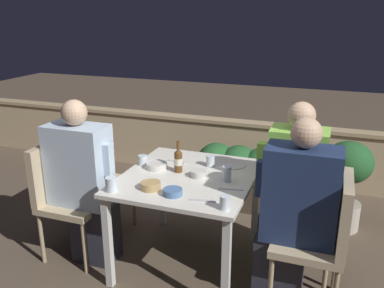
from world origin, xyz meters
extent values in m
plane|color=brown|center=(0.00, 0.00, 0.00)|extent=(16.00, 16.00, 0.00)
cube|color=tan|center=(0.00, 1.84, 0.32)|extent=(9.00, 0.14, 0.64)
cube|color=tan|center=(0.00, 1.84, 0.66)|extent=(9.00, 0.18, 0.04)
cube|color=silver|center=(0.00, 0.00, 0.72)|extent=(0.95, 1.04, 0.03)
cube|color=silver|center=(-0.43, -0.47, 0.35)|extent=(0.05, 0.05, 0.70)
cube|color=silver|center=(0.43, -0.47, 0.35)|extent=(0.05, 0.05, 0.70)
cube|color=silver|center=(-0.43, 0.47, 0.35)|extent=(0.05, 0.05, 0.70)
cube|color=silver|center=(0.43, 0.47, 0.35)|extent=(0.05, 0.05, 0.70)
cube|color=brown|center=(0.12, 1.10, 0.14)|extent=(0.84, 0.36, 0.28)
ellipsoid|color=#235628|center=(-0.11, 1.10, 0.44)|extent=(0.38, 0.47, 0.36)
ellipsoid|color=#235628|center=(0.12, 1.10, 0.44)|extent=(0.38, 0.47, 0.36)
ellipsoid|color=#235628|center=(0.35, 1.10, 0.44)|extent=(0.38, 0.47, 0.36)
cube|color=tan|center=(-0.87, -0.20, 0.45)|extent=(0.45, 0.45, 0.05)
cube|color=tan|center=(-1.07, -0.20, 0.70)|extent=(0.06, 0.45, 0.45)
cylinder|color=#9E8966|center=(-1.07, -0.40, 0.21)|extent=(0.03, 0.03, 0.42)
cylinder|color=#9E8966|center=(-0.68, -0.40, 0.21)|extent=(0.03, 0.03, 0.42)
cylinder|color=#9E8966|center=(-1.07, -0.01, 0.21)|extent=(0.03, 0.03, 0.42)
cylinder|color=#9E8966|center=(-0.68, -0.01, 0.21)|extent=(0.03, 0.03, 0.42)
cube|color=#282833|center=(-0.70, -0.20, 0.24)|extent=(0.32, 0.23, 0.47)
cube|color=silver|center=(-0.80, -0.20, 0.78)|extent=(0.46, 0.26, 0.62)
cube|color=silver|center=(-0.55, -0.20, 0.86)|extent=(0.07, 0.07, 0.24)
sphere|color=tan|center=(-0.80, -0.20, 1.19)|extent=(0.19, 0.19, 0.19)
cube|color=tan|center=(-0.86, 0.18, 0.45)|extent=(0.45, 0.45, 0.05)
cube|color=tan|center=(-1.06, 0.18, 0.70)|extent=(0.06, 0.45, 0.45)
cylinder|color=#9E8966|center=(-1.06, -0.02, 0.21)|extent=(0.03, 0.03, 0.42)
cylinder|color=#9E8966|center=(-0.67, -0.02, 0.21)|extent=(0.03, 0.03, 0.42)
cylinder|color=#9E8966|center=(-1.06, 0.37, 0.21)|extent=(0.03, 0.03, 0.42)
cylinder|color=#9E8966|center=(-0.67, 0.37, 0.21)|extent=(0.03, 0.03, 0.42)
cube|color=tan|center=(0.89, -0.17, 0.45)|extent=(0.45, 0.45, 0.05)
cube|color=tan|center=(1.09, -0.17, 0.70)|extent=(0.06, 0.45, 0.45)
cylinder|color=#9E8966|center=(0.70, -0.37, 0.21)|extent=(0.03, 0.03, 0.42)
cylinder|color=#9E8966|center=(0.70, 0.02, 0.21)|extent=(0.03, 0.03, 0.42)
cylinder|color=#9E8966|center=(1.08, 0.02, 0.21)|extent=(0.03, 0.03, 0.42)
cube|color=#282833|center=(0.72, -0.17, 0.24)|extent=(0.32, 0.23, 0.47)
cube|color=navy|center=(0.82, -0.17, 0.79)|extent=(0.46, 0.26, 0.62)
cube|color=navy|center=(0.57, -0.17, 0.86)|extent=(0.07, 0.07, 0.24)
sphere|color=tan|center=(0.82, -0.17, 1.19)|extent=(0.19, 0.19, 0.19)
cube|color=tan|center=(0.83, 0.15, 0.45)|extent=(0.45, 0.45, 0.05)
cube|color=tan|center=(1.03, 0.15, 0.70)|extent=(0.06, 0.45, 0.45)
cylinder|color=#9E8966|center=(0.63, -0.04, 0.21)|extent=(0.03, 0.03, 0.42)
cylinder|color=#9E8966|center=(1.02, -0.04, 0.21)|extent=(0.03, 0.03, 0.42)
cylinder|color=#9E8966|center=(0.63, 0.35, 0.21)|extent=(0.03, 0.03, 0.42)
cylinder|color=#9E8966|center=(1.02, 0.35, 0.21)|extent=(0.03, 0.03, 0.42)
cube|color=#282833|center=(0.66, 0.15, 0.24)|extent=(0.28, 0.23, 0.47)
cube|color=#8CCC4C|center=(0.76, 0.15, 0.80)|extent=(0.39, 0.26, 0.65)
cube|color=#8CCC4C|center=(0.51, 0.15, 0.87)|extent=(0.07, 0.07, 0.24)
sphere|color=tan|center=(0.76, 0.15, 1.21)|extent=(0.19, 0.19, 0.19)
cylinder|color=brown|center=(-0.10, 0.04, 0.81)|extent=(0.06, 0.06, 0.15)
cylinder|color=beige|center=(-0.10, 0.04, 0.82)|extent=(0.06, 0.06, 0.05)
cone|color=brown|center=(-0.10, 0.04, 0.90)|extent=(0.06, 0.06, 0.03)
cylinder|color=brown|center=(-0.10, 0.04, 0.94)|extent=(0.02, 0.02, 0.06)
cylinder|color=silver|center=(0.25, 0.32, 0.74)|extent=(0.23, 0.23, 0.01)
cylinder|color=#4C709E|center=(0.02, -0.35, 0.75)|extent=(0.13, 0.13, 0.04)
torus|color=#4C709E|center=(0.02, -0.35, 0.77)|extent=(0.13, 0.13, 0.01)
cylinder|color=tan|center=(-0.16, -0.31, 0.76)|extent=(0.14, 0.14, 0.05)
torus|color=tan|center=(-0.16, -0.31, 0.78)|extent=(0.14, 0.14, 0.01)
cylinder|color=beige|center=(-0.28, 0.05, 0.75)|extent=(0.16, 0.16, 0.04)
torus|color=beige|center=(-0.28, 0.05, 0.77)|extent=(0.16, 0.16, 0.01)
cylinder|color=beige|center=(0.08, 0.00, 0.76)|extent=(0.11, 0.11, 0.05)
torus|color=beige|center=(0.08, 0.00, 0.78)|extent=(0.11, 0.11, 0.01)
cylinder|color=silver|center=(-0.39, -0.43, 0.78)|extent=(0.08, 0.08, 0.10)
cylinder|color=silver|center=(0.09, 0.24, 0.77)|extent=(0.07, 0.07, 0.08)
cylinder|color=silver|center=(-0.42, 0.09, 0.77)|extent=(0.07, 0.07, 0.08)
cylinder|color=silver|center=(0.39, -0.42, 0.78)|extent=(0.07, 0.07, 0.09)
cylinder|color=silver|center=(0.29, -0.01, 0.79)|extent=(0.07, 0.07, 0.11)
cube|color=silver|center=(-0.19, 0.22, 0.74)|extent=(0.17, 0.06, 0.01)
cube|color=silver|center=(0.36, -0.14, 0.74)|extent=(0.17, 0.05, 0.01)
cube|color=silver|center=(0.24, -0.37, 0.74)|extent=(0.17, 0.05, 0.01)
cylinder|color=#B2A899|center=(1.13, 0.96, 0.12)|extent=(0.29, 0.29, 0.25)
cylinder|color=#47331E|center=(1.13, 0.96, 0.36)|extent=(0.04, 0.04, 0.22)
ellipsoid|color=#235628|center=(1.13, 0.96, 0.64)|extent=(0.41, 0.41, 0.37)
camera|label=1|loc=(0.96, -2.60, 1.89)|focal=38.00mm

